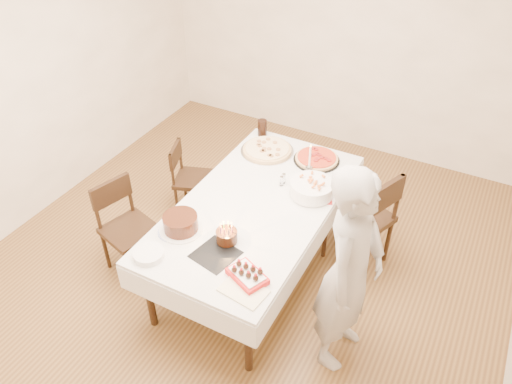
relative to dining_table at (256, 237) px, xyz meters
The scene contains 22 objects.
floor 0.40m from the dining_table, 145.11° to the right, with size 5.00×5.00×0.00m, color brown.
wall_back 2.62m from the dining_table, 92.49° to the left, with size 4.50×0.04×2.70m, color white.
wall_left 2.55m from the dining_table, behind, with size 0.04×5.00×2.70m, color white.
dining_table is the anchor object (origin of this frame).
chair_right_savory 0.93m from the dining_table, 35.68° to the left, with size 0.51×0.51×1.00m, color black, non-canonical shape.
chair_left_savory 1.05m from the dining_table, 154.69° to the left, with size 0.39×0.39×0.77m, color black, non-canonical shape.
chair_left_dessert 1.09m from the dining_table, 152.49° to the right, with size 0.45×0.45×0.88m, color black, non-canonical shape.
person 1.16m from the dining_table, 25.17° to the right, with size 0.62×0.40×1.69m, color #B8B3AD.
pizza_white 0.88m from the dining_table, 110.36° to the left, with size 0.50×0.50×0.04m, color beige.
pizza_pepperoni 0.93m from the dining_table, 76.47° to the left, with size 0.43×0.43×0.04m, color red.
red_placemat 0.64m from the dining_table, 42.06° to the left, with size 0.27×0.27×0.01m, color #B21E1E.
pasta_bowl 0.65m from the dining_table, 42.52° to the left, with size 0.36×0.36×0.12m, color white.
taper_candle 0.83m from the dining_table, 71.34° to the left, with size 0.06×0.06×0.30m, color white.
shaker_pair 0.54m from the dining_table, 76.65° to the left, with size 0.08×0.08×0.09m, color white, non-canonical shape.
cola_glass 1.17m from the dining_table, 114.75° to the left, with size 0.09×0.09×0.17m, color black.
layer_cake 0.79m from the dining_table, 123.14° to the right, with size 0.34×0.34×0.13m, color #36180D.
cake_board 0.76m from the dining_table, 88.59° to the right, with size 0.29×0.29×0.01m, color black.
birthday_cake 0.68m from the dining_table, 87.84° to the right, with size 0.16×0.16×0.16m, color #3A1D0F.
strawberry_box 0.92m from the dining_table, 66.16° to the right, with size 0.28×0.18×0.07m, color red, non-canonical shape.
box_lid 1.01m from the dining_table, 67.11° to the right, with size 0.31×0.21×0.03m, color beige.
plate_stack 1.06m from the dining_table, 114.01° to the right, with size 0.22×0.22×0.05m, color white.
china_plate 0.82m from the dining_table, 123.33° to the right, with size 0.23×0.23×0.01m, color white.
Camera 1 is at (1.60, -2.73, 3.35)m, focal length 35.00 mm.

